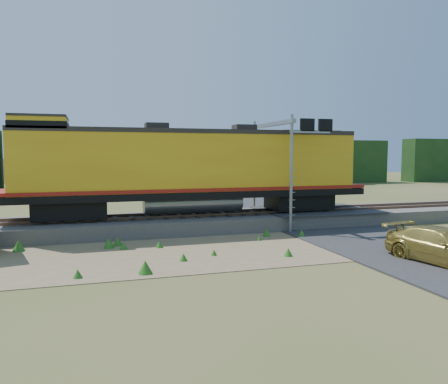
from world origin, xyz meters
name	(u,v)px	position (x,y,z in m)	size (l,w,h in m)	color
ground	(244,250)	(0.00, 0.00, 0.00)	(140.00, 140.00, 0.00)	#475123
ballast	(210,222)	(0.00, 6.00, 0.40)	(70.00, 5.00, 0.80)	slate
rails	(210,213)	(0.00, 6.00, 0.88)	(70.00, 1.54, 0.16)	brown
dirt_shoulder	(199,250)	(-2.00, 0.50, 0.01)	(26.00, 8.00, 0.03)	#8C7754
road	(365,236)	(7.00, 0.74, 0.09)	(7.00, 66.00, 0.86)	#38383A
tree_line_north	(144,164)	(0.00, 38.00, 3.07)	(130.00, 3.00, 6.50)	#163814
weed_clumps	(168,254)	(-3.50, 0.10, 0.00)	(15.00, 6.20, 0.56)	#2D691E
locomotive	(188,167)	(-1.27, 6.00, 3.60)	(20.78, 3.17, 5.36)	black
signal_gantry	(281,145)	(4.21, 5.35, 4.93)	(2.58, 6.20, 6.52)	gray
car	(445,247)	(6.68, -4.92, 0.72)	(2.01, 4.94, 1.43)	#B09941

